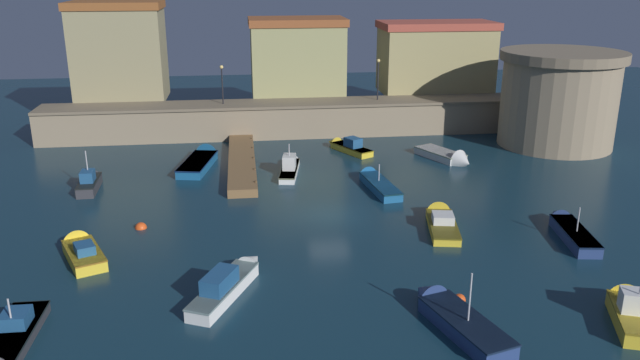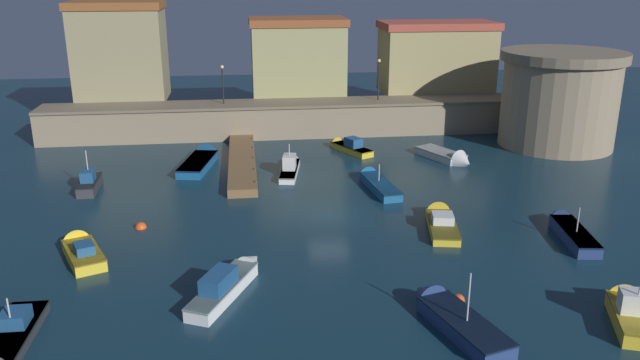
# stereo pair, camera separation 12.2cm
# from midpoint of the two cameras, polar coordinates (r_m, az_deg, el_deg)

# --- Properties ---
(ground_plane) EXTENTS (113.73, 113.73, 0.00)m
(ground_plane) POSITION_cam_midpoint_polar(r_m,az_deg,el_deg) (40.59, 0.76, -3.19)
(ground_plane) COLOR #112D3D
(quay_wall) EXTENTS (46.77, 4.09, 3.11)m
(quay_wall) POSITION_cam_midpoint_polar(r_m,az_deg,el_deg) (59.97, -1.96, 5.53)
(quay_wall) COLOR gray
(quay_wall) RESTS_ON ground
(old_town_backdrop) EXTENTS (40.77, 6.05, 9.11)m
(old_town_backdrop) POSITION_cam_midpoint_polar(r_m,az_deg,el_deg) (63.68, -3.01, 11.09)
(old_town_backdrop) COLOR #918861
(old_town_backdrop) RESTS_ON ground
(fortress_tower) EXTENTS (10.46, 10.46, 8.23)m
(fortress_tower) POSITION_cam_midpoint_polar(r_m,az_deg,el_deg) (59.42, 20.44, 6.83)
(fortress_tower) COLOR gray
(fortress_tower) RESTS_ON ground
(pier_dock) EXTENTS (2.08, 15.07, 0.70)m
(pier_dock) POSITION_cam_midpoint_polar(r_m,az_deg,el_deg) (50.95, -7.04, 1.59)
(pier_dock) COLOR brown
(pier_dock) RESTS_ON ground
(quay_lamp_0) EXTENTS (0.32, 0.32, 3.50)m
(quay_lamp_0) POSITION_cam_midpoint_polar(r_m,az_deg,el_deg) (59.02, -8.79, 8.95)
(quay_lamp_0) COLOR black
(quay_lamp_0) RESTS_ON quay_wall
(quay_lamp_1) EXTENTS (0.32, 0.32, 3.81)m
(quay_lamp_1) POSITION_cam_midpoint_polar(r_m,az_deg,el_deg) (60.30, 5.14, 9.46)
(quay_lamp_1) COLOR black
(quay_lamp_1) RESTS_ON quay_wall
(moored_boat_0) EXTENTS (3.22, 7.44, 1.78)m
(moored_boat_0) POSITION_cam_midpoint_polar(r_m,az_deg,el_deg) (51.96, -10.58, 1.81)
(moored_boat_0) COLOR #195689
(moored_boat_0) RESTS_ON ground
(moored_boat_1) EXTENTS (3.42, 5.15, 1.59)m
(moored_boat_1) POSITION_cam_midpoint_polar(r_m,az_deg,el_deg) (37.30, -20.60, -5.81)
(moored_boat_1) COLOR gold
(moored_boat_1) RESTS_ON ground
(moored_boat_2) EXTENTS (2.20, 6.66, 2.73)m
(moored_boat_2) POSITION_cam_midpoint_polar(r_m,az_deg,el_deg) (49.34, -2.71, 1.30)
(moored_boat_2) COLOR white
(moored_boat_2) RESTS_ON ground
(moored_boat_3) EXTENTS (1.31, 4.71, 3.07)m
(moored_boat_3) POSITION_cam_midpoint_polar(r_m,az_deg,el_deg) (48.23, -19.86, -0.11)
(moored_boat_3) COLOR #333338
(moored_boat_3) RESTS_ON ground
(moored_boat_4) EXTENTS (4.03, 5.77, 1.74)m
(moored_boat_4) POSITION_cam_midpoint_polar(r_m,az_deg,el_deg) (52.87, 11.38, 2.01)
(moored_boat_4) COLOR silver
(moored_boat_4) RESTS_ON ground
(moored_boat_5) EXTENTS (3.69, 5.44, 1.64)m
(moored_boat_5) POSITION_cam_midpoint_polar(r_m,az_deg,el_deg) (54.87, 2.31, 3.05)
(moored_boat_5) COLOR gold
(moored_boat_5) RESTS_ON ground
(moored_boat_6) EXTENTS (4.00, 6.64, 1.71)m
(moored_boat_6) POSITION_cam_midpoint_polar(r_m,az_deg,el_deg) (31.65, -8.14, -8.94)
(moored_boat_6) COLOR white
(moored_boat_6) RESTS_ON ground
(moored_boat_7) EXTENTS (2.63, 6.18, 1.51)m
(moored_boat_7) POSITION_cam_midpoint_polar(r_m,az_deg,el_deg) (39.85, 10.63, -3.44)
(moored_boat_7) COLOR gold
(moored_boat_7) RESTS_ON ground
(moored_boat_8) EXTENTS (2.22, 6.45, 2.42)m
(moored_boat_8) POSITION_cam_midpoint_polar(r_m,az_deg,el_deg) (40.41, 21.22, -4.05)
(moored_boat_8) COLOR navy
(moored_boat_8) RESTS_ON ground
(moored_boat_9) EXTENTS (3.34, 6.57, 3.37)m
(moored_boat_9) POSITION_cam_midpoint_polar(r_m,az_deg,el_deg) (29.42, 11.52, -11.65)
(moored_boat_9) COLOR navy
(moored_boat_9) RESTS_ON ground
(moored_boat_10) EXTENTS (1.70, 6.50, 2.50)m
(moored_boat_10) POSITION_cam_midpoint_polar(r_m,az_deg,el_deg) (29.53, -26.48, -13.44)
(moored_boat_10) COLOR #333338
(moored_boat_10) RESTS_ON ground
(moored_boat_11) EXTENTS (3.14, 5.15, 2.43)m
(moored_boat_11) POSITION_cam_midpoint_polar(r_m,az_deg,el_deg) (32.19, 25.86, -10.27)
(moored_boat_11) COLOR gold
(moored_boat_11) RESTS_ON ground
(moored_boat_12) EXTENTS (2.20, 6.87, 2.17)m
(moored_boat_12) POSITION_cam_midpoint_polar(r_m,az_deg,el_deg) (46.16, 4.88, -0.11)
(moored_boat_12) COLOR #195689
(moored_boat_12) RESTS_ON ground
(mooring_buoy_0) EXTENTS (0.61, 0.61, 0.61)m
(mooring_buoy_0) POSITION_cam_midpoint_polar(r_m,az_deg,el_deg) (31.46, 12.20, -10.42)
(mooring_buoy_0) COLOR #EA4C19
(mooring_buoy_0) RESTS_ON ground
(mooring_buoy_1) EXTENTS (0.71, 0.71, 0.71)m
(mooring_buoy_1) POSITION_cam_midpoint_polar(r_m,az_deg,el_deg) (40.19, -15.75, -4.15)
(mooring_buoy_1) COLOR #EA4C19
(mooring_buoy_1) RESTS_ON ground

